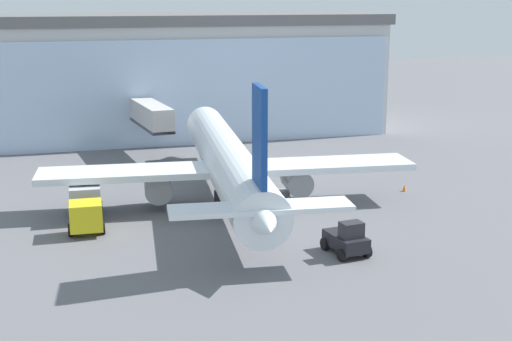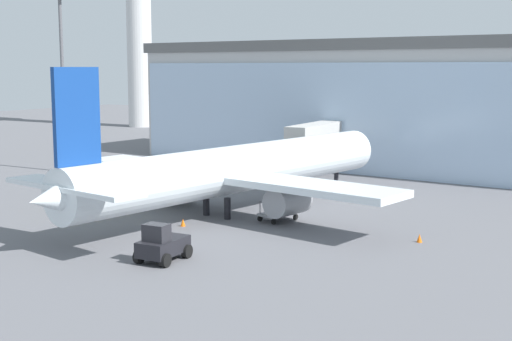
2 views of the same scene
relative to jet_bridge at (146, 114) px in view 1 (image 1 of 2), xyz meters
The scene contains 9 objects.
ground 27.68m from the jet_bridge, 86.89° to the right, with size 240.00×240.00×0.00m, color slate.
terminal_building 11.25m from the jet_bridge, 82.17° to the left, with size 57.78×19.17×14.10m.
jet_bridge is the anchor object (origin of this frame).
airplane 20.95m from the jet_bridge, 82.00° to the right, with size 29.50×36.34×11.16m.
catering_truck 24.13m from the jet_bridge, 110.46° to the right, with size 2.95×7.44×2.65m.
baggage_cart 22.76m from the jet_bridge, 71.50° to the right, with size 2.27×3.12×1.50m.
pushback_tug 35.19m from the jet_bridge, 78.53° to the right, with size 2.40×3.34×2.30m.
safety_cone_nose 26.86m from the jet_bridge, 84.87° to the right, with size 0.36×0.36×0.55m, color orange.
safety_cone_wingtip 28.85m from the jet_bridge, 50.65° to the right, with size 0.36×0.36×0.55m, color orange.
Camera 1 is at (-13.56, -46.34, 16.22)m, focal length 50.00 mm.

